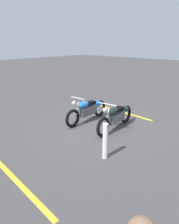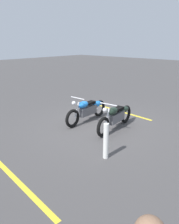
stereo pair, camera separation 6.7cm
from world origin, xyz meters
The scene contains 6 objects.
ground_plane centered at (0.00, 0.00, 0.00)m, with size 60.00×60.00×0.00m, color #474444.
motorcycle_bright_foreground centered at (-0.04, -0.63, 0.46)m, with size 2.23×0.62×1.04m.
motorcycle_dark_foreground centered at (-0.15, 0.61, 0.46)m, with size 2.23×0.62×1.04m.
bollard_post centered at (1.69, 1.58, 0.48)m, with size 0.14×0.14×0.97m, color white.
parking_stripe_near centered at (-1.86, -0.38, 0.00)m, with size 3.20×0.12×0.01m, color yellow.
parking_stripe_mid centered at (3.78, 0.70, 0.00)m, with size 3.20×0.12×0.01m, color yellow.
Camera 2 is at (5.71, 4.60, 2.94)m, focal length 34.38 mm.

